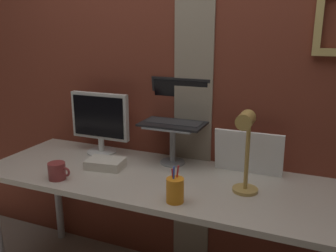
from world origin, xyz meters
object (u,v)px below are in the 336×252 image
Objects in this scene: monitor at (100,120)px; laptop at (177,110)px; whiteboard_panel at (248,153)px; coffee_mug at (57,171)px; desk_lamp at (246,144)px; pen_cup at (175,190)px.

laptop reaches higher than monitor.
whiteboard_panel reaches higher than coffee_mug.
desk_lamp is at bearing -15.52° from monitor.
monitor is at bearing 146.90° from pen_cup.
monitor is at bearing -178.84° from whiteboard_panel.
desk_lamp is at bearing 33.10° from pen_cup.
coffee_mug is (0.02, -0.43, -0.17)m from monitor.
coffee_mug is (-0.88, -0.45, -0.07)m from whiteboard_panel.
desk_lamp is at bearing -83.48° from whiteboard_panel.
desk_lamp reaches higher than monitor.
pen_cup is (0.66, -0.43, -0.15)m from monitor.
desk_lamp is at bearing -35.86° from laptop.
whiteboard_panel is at bearing 62.43° from pen_cup.
pen_cup is 0.65m from coffee_mug.
laptop reaches higher than pen_cup.
pen_cup is at bearing -69.56° from laptop.
monitor is 2.22× the size of pen_cup.
desk_lamp reaches higher than pen_cup.
monitor is 1.07× the size of laptop.
monitor is 0.94× the size of desk_lamp.
laptop reaches higher than coffee_mug.
laptop is at bearing 144.14° from desk_lamp.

